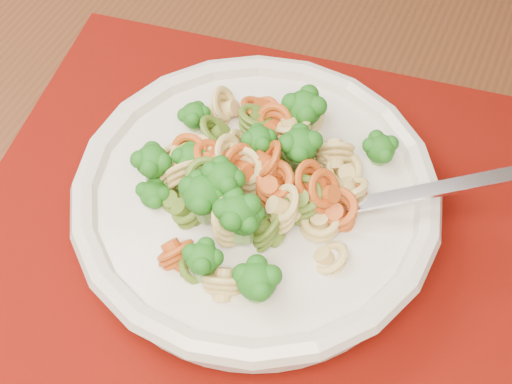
{
  "coord_description": "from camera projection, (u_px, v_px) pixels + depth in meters",
  "views": [
    {
      "loc": [
        0.26,
        -0.01,
        1.18
      ],
      "look_at": [
        0.26,
        0.28,
        0.76
      ],
      "focal_mm": 50.0,
      "sensor_mm": 36.0,
      "label": 1
    }
  ],
  "objects": [
    {
      "name": "dining_table",
      "position": [
        337.0,
        169.0,
        0.69
      ],
      "size": [
        1.82,
        1.54,
        0.71
      ],
      "rotation": [
        0.0,
        0.0,
        -0.41
      ],
      "color": "#492514",
      "rests_on": "ground"
    },
    {
      "name": "placemat",
      "position": [
        280.0,
        225.0,
        0.55
      ],
      "size": [
        0.55,
        0.48,
        0.0
      ],
      "primitive_type": "cube",
      "rotation": [
        0.0,
        0.0,
        -0.26
      ],
      "color": "#640704",
      "rests_on": "dining_table"
    },
    {
      "name": "pasta_bowl",
      "position": [
        256.0,
        199.0,
        0.53
      ],
      "size": [
        0.27,
        0.27,
        0.05
      ],
      "color": "beige",
      "rests_on": "placemat"
    },
    {
      "name": "fork",
      "position": [
        320.0,
        212.0,
        0.51
      ],
      "size": [
        0.18,
        0.03,
        0.08
      ],
      "primitive_type": null,
      "rotation": [
        0.0,
        -0.35,
        0.02
      ],
      "color": "silver",
      "rests_on": "pasta_bowl"
    },
    {
      "name": "pasta_broccoli_heap",
      "position": [
        256.0,
        187.0,
        0.52
      ],
      "size": [
        0.23,
        0.23,
        0.06
      ],
      "primitive_type": null,
      "color": "#DCC26C",
      "rests_on": "pasta_bowl"
    }
  ]
}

